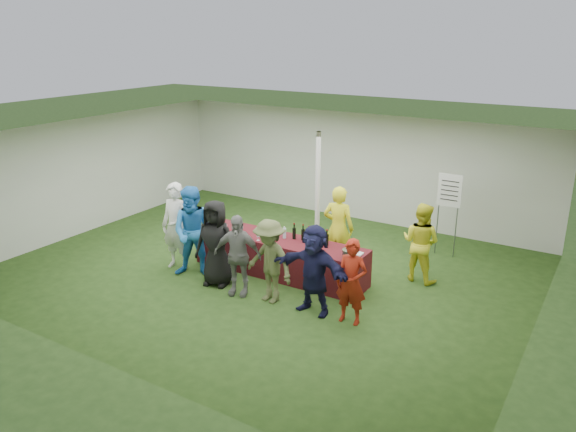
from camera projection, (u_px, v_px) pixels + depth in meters
The scene contains 18 objects.
ground at pixel (266, 271), 11.34m from camera, with size 60.00×60.00×0.00m, color #284719.
tent at pixel (318, 196), 11.63m from camera, with size 10.00×10.00×10.00m.
serving_table at pixel (279, 256), 11.08m from camera, with size 3.60×0.80×0.75m, color #5C1517.
wine_bottles at pixel (311, 236), 10.74m from camera, with size 0.78×0.12×0.32m.
wine_glasses at pixel (234, 229), 11.16m from camera, with size 1.14×0.11×0.16m.
water_bottle at pixel (284, 233), 10.96m from camera, with size 0.07×0.07×0.23m.
bar_towel at pixel (356, 253), 10.20m from camera, with size 0.25×0.18×0.03m, color white.
dump_bucket at pixel (349, 254), 9.96m from camera, with size 0.26×0.26×0.18m, color slate.
wine_list_sign at pixel (449, 197), 11.71m from camera, with size 0.50×0.03×1.80m.
staff_pourer at pixel (338, 228), 11.18m from camera, with size 0.63×0.42×1.74m, color yellow.
staff_back at pixel (421, 242), 10.70m from camera, with size 0.76×0.59×1.56m, color yellow.
customer_0 at pixel (176, 226), 11.21m from camera, with size 0.65×0.43×1.79m, color silver.
customer_1 at pixel (194, 232), 10.85m from camera, with size 0.88×0.69×1.81m, color #277CD0.
customer_2 at pixel (216, 243), 10.51m from camera, with size 0.81×0.53×1.66m, color black.
customer_3 at pixel (237, 255), 10.12m from camera, with size 0.89×0.37×1.52m, color slate.
customer_4 at pixel (270, 261), 9.84m from camera, with size 0.99×0.57×1.53m, color #525A32.
customer_5 at pixel (314, 269), 9.46m from camera, with size 1.46×0.47×1.58m, color #151639.
customer_6 at pixel (351, 282), 9.13m from camera, with size 0.53×0.35×1.46m, color maroon.
Camera 1 is at (5.82, -8.64, 4.63)m, focal length 35.00 mm.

